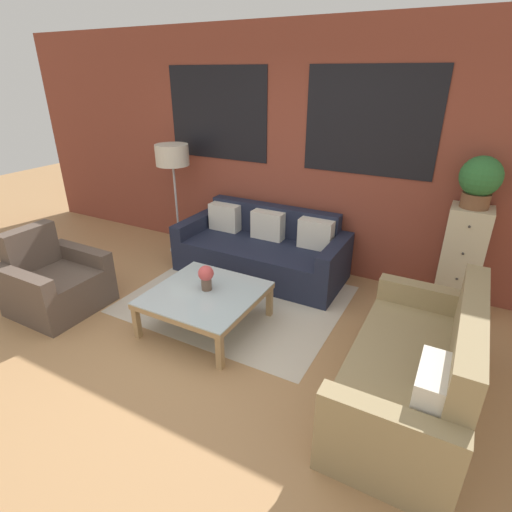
% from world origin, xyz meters
% --- Properties ---
extents(ground_plane, '(16.00, 16.00, 0.00)m').
position_xyz_m(ground_plane, '(0.00, 0.00, 0.00)').
color(ground_plane, '#AD7F51').
extents(wall_back_brick, '(8.40, 0.09, 2.80)m').
position_xyz_m(wall_back_brick, '(0.00, 2.44, 1.41)').
color(wall_back_brick, brown).
rests_on(wall_back_brick, ground_plane).
extents(rug, '(2.23, 1.80, 0.00)m').
position_xyz_m(rug, '(-0.01, 1.23, 0.00)').
color(rug, beige).
rests_on(rug, ground_plane).
extents(couch_dark, '(2.02, 0.88, 0.78)m').
position_xyz_m(couch_dark, '(-0.08, 1.95, 0.29)').
color(couch_dark, '#1E2338').
rests_on(couch_dark, ground_plane).
extents(settee_vintage, '(0.80, 1.70, 0.92)m').
position_xyz_m(settee_vintage, '(1.91, 0.51, 0.31)').
color(settee_vintage, '#99845B').
rests_on(settee_vintage, ground_plane).
extents(armchair_corner, '(0.80, 0.83, 0.84)m').
position_xyz_m(armchair_corner, '(-1.59, 0.21, 0.28)').
color(armchair_corner, brown).
rests_on(armchair_corner, ground_plane).
extents(coffee_table, '(0.99, 0.99, 0.38)m').
position_xyz_m(coffee_table, '(-0.01, 0.66, 0.33)').
color(coffee_table, silver).
rests_on(coffee_table, ground_plane).
extents(floor_lamp, '(0.42, 0.42, 1.45)m').
position_xyz_m(floor_lamp, '(-1.41, 2.01, 1.26)').
color(floor_lamp, '#B2B2B7').
rests_on(floor_lamp, ground_plane).
extents(drawer_cabinet, '(0.38, 0.36, 1.10)m').
position_xyz_m(drawer_cabinet, '(2.07, 2.19, 0.55)').
color(drawer_cabinet, '#C6B793').
rests_on(drawer_cabinet, ground_plane).
extents(potted_plant, '(0.37, 0.37, 0.49)m').
position_xyz_m(potted_plant, '(2.07, 2.19, 1.37)').
color(potted_plant, brown).
rests_on(potted_plant, drawer_cabinet).
extents(flower_vase, '(0.15, 0.15, 0.25)m').
position_xyz_m(flower_vase, '(-0.03, 0.72, 0.52)').
color(flower_vase, brown).
rests_on(flower_vase, coffee_table).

